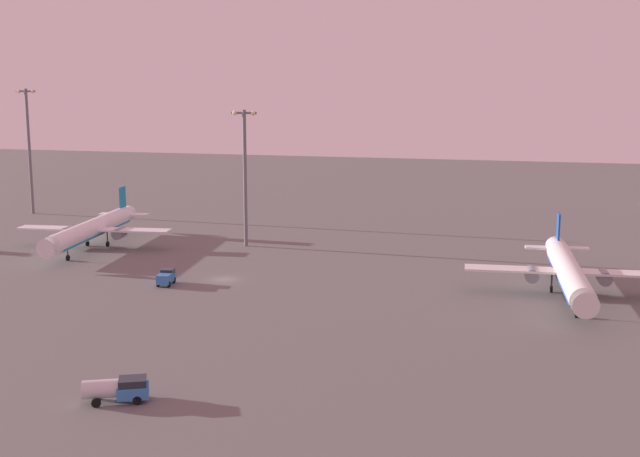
% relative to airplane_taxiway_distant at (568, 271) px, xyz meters
% --- Properties ---
extents(ground_plane, '(416.00, 416.00, 0.00)m').
position_rel_airplane_taxiway_distant_xyz_m(ground_plane, '(-51.76, -2.65, -3.68)').
color(ground_plane, '#605E5B').
extents(airplane_taxiway_distant, '(29.59, 37.99, 9.74)m').
position_rel_airplane_taxiway_distant_xyz_m(airplane_taxiway_distant, '(0.00, 0.00, 0.00)').
color(airplane_taxiway_distant, silver).
rests_on(airplane_taxiway_distant, ground).
extents(airplane_terminal_side, '(29.22, 37.46, 9.61)m').
position_rel_airplane_taxiway_distant_xyz_m(airplane_terminal_side, '(-84.03, 14.27, -0.05)').
color(airplane_terminal_side, white).
rests_on(airplane_terminal_side, ground).
extents(fuel_truck, '(6.61, 4.50, 2.35)m').
position_rel_airplane_taxiway_distant_xyz_m(fuel_truck, '(-43.83, -52.36, -2.32)').
color(fuel_truck, '#3372BF').
rests_on(fuel_truck, ground).
extents(maintenance_van, '(2.52, 4.37, 2.25)m').
position_rel_airplane_taxiway_distant_xyz_m(maintenance_van, '(-59.15, -7.99, -2.50)').
color(maintenance_van, '#3372BF').
rests_on(maintenance_van, ground).
extents(apron_light_west, '(4.80, 0.90, 25.48)m').
position_rel_airplane_taxiway_distant_xyz_m(apron_light_west, '(-57.24, 23.29, 10.90)').
color(apron_light_west, slate).
rests_on(apron_light_west, ground).
extents(apron_light_central, '(4.80, 0.90, 28.89)m').
position_rel_airplane_taxiway_distant_xyz_m(apron_light_central, '(-118.39, 47.37, 12.65)').
color(apron_light_central, slate).
rests_on(apron_light_central, ground).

